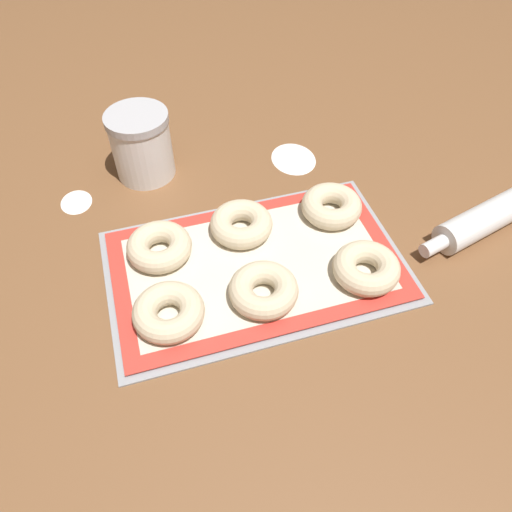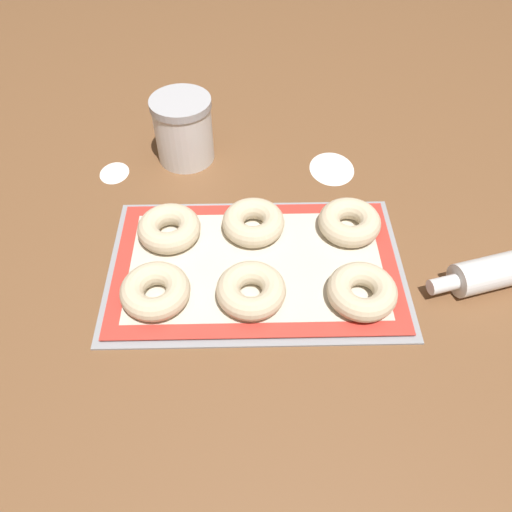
{
  "view_description": "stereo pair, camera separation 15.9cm",
  "coord_description": "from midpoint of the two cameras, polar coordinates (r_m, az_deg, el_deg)",
  "views": [
    {
      "loc": [
        -0.18,
        -0.57,
        0.7
      ],
      "look_at": [
        -0.01,
        -0.01,
        0.03
      ],
      "focal_mm": 35.0,
      "sensor_mm": 36.0,
      "label": 1
    },
    {
      "loc": [
        -0.02,
        -0.59,
        0.7
      ],
      "look_at": [
        -0.01,
        -0.01,
        0.03
      ],
      "focal_mm": 35.0,
      "sensor_mm": 36.0,
      "label": 2
    }
  ],
  "objects": [
    {
      "name": "bagel_back_right",
      "position": [
        0.97,
        4.07,
        5.29
      ],
      "size": [
        0.12,
        0.12,
        0.04
      ],
      "color": "beige",
      "rests_on": "baking_mat"
    },
    {
      "name": "bagel_back_center",
      "position": [
        0.94,
        -6.51,
        3.18
      ],
      "size": [
        0.12,
        0.12,
        0.04
      ],
      "color": "beige",
      "rests_on": "baking_mat"
    },
    {
      "name": "baking_mat",
      "position": [
        0.9,
        -5.02,
        -1.46
      ],
      "size": [
        0.51,
        0.31,
        0.0
      ],
      "color": "red",
      "rests_on": "baking_tray"
    },
    {
      "name": "bagel_front_left",
      "position": [
        0.84,
        -15.41,
        -6.8
      ],
      "size": [
        0.12,
        0.12,
        0.04
      ],
      "color": "beige",
      "rests_on": "baking_mat"
    },
    {
      "name": "bagel_back_left",
      "position": [
        0.93,
        -15.85,
        0.53
      ],
      "size": [
        0.12,
        0.12,
        0.04
      ],
      "color": "beige",
      "rests_on": "baking_mat"
    },
    {
      "name": "baking_tray",
      "position": [
        0.91,
        -5.0,
        -1.67
      ],
      "size": [
        0.54,
        0.34,
        0.01
      ],
      "color": "#93969B",
      "rests_on": "ground_plane"
    },
    {
      "name": "flour_canister",
      "position": [
        1.1,
        -17.12,
        11.71
      ],
      "size": [
        0.13,
        0.13,
        0.14
      ],
      "color": "white",
      "rests_on": "ground_plane"
    },
    {
      "name": "ground_plane",
      "position": [
        0.92,
        -4.59,
        -1.23
      ],
      "size": [
        2.8,
        2.8,
        0.0
      ],
      "primitive_type": "plane",
      "color": "brown"
    },
    {
      "name": "flour_patch_near",
      "position": [
        1.13,
        0.28,
        10.75
      ],
      "size": [
        0.1,
        0.12,
        0.0
      ],
      "color": "white",
      "rests_on": "ground_plane"
    },
    {
      "name": "flour_patch_far",
      "position": [
        1.12,
        -23.8,
        5.32
      ],
      "size": [
        0.06,
        0.07,
        0.0
      ],
      "color": "white",
      "rests_on": "ground_plane"
    },
    {
      "name": "bagel_front_right",
      "position": [
        0.87,
        7.51,
        -1.92
      ],
      "size": [
        0.12,
        0.12,
        0.04
      ],
      "color": "beige",
      "rests_on": "baking_mat"
    },
    {
      "name": "bagel_front_center",
      "position": [
        0.84,
        -4.56,
        -4.48
      ],
      "size": [
        0.12,
        0.12,
        0.04
      ],
      "color": "beige",
      "rests_on": "baking_mat"
    }
  ]
}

